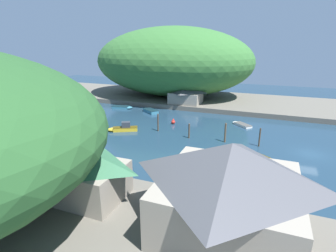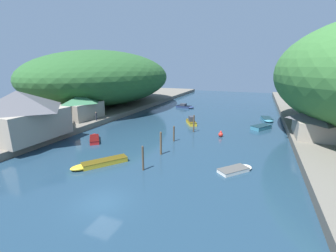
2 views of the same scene
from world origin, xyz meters
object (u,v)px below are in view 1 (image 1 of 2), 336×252
object	(u,v)px
boat_mid_channel	(122,128)
channel_buoy_near	(173,122)
boat_navy_launch	(19,129)
boat_open_rowboat	(123,107)
boat_white_cruiser	(241,124)
boathouse_shed	(81,171)
boat_far_upstream	(193,173)
boat_small_dinghy	(264,160)
person_by_boathouse	(111,169)
waterfront_building	(229,185)
right_bank_cottage	(186,93)
person_on_quay	(270,203)
boat_red_skiff	(149,111)

from	to	relation	value
boat_mid_channel	channel_buoy_near	bearing A→B (deg)	-72.16
boat_navy_launch	boat_mid_channel	bearing A→B (deg)	30.57
boat_open_rowboat	channel_buoy_near	distance (m)	17.07
boat_white_cruiser	boathouse_shed	bearing A→B (deg)	-157.13
boat_far_upstream	boat_small_dinghy	bearing A→B (deg)	-87.86
boat_navy_launch	channel_buoy_near	bearing A→B (deg)	39.38
boat_far_upstream	person_by_boathouse	distance (m)	9.40
boathouse_shed	boat_open_rowboat	distance (m)	38.99
waterfront_building	right_bank_cottage	bearing A→B (deg)	21.89
boat_open_rowboat	channel_buoy_near	size ratio (longest dim) A/B	4.44
boat_navy_launch	person_on_quay	distance (m)	42.65
boat_navy_launch	boat_far_upstream	bearing A→B (deg)	1.65
right_bank_cottage	boat_small_dinghy	xyz separation A→B (m)	(-25.24, -18.73, -3.07)
boat_red_skiff	boat_far_upstream	bearing A→B (deg)	-109.91
boathouse_shed	channel_buoy_near	size ratio (longest dim) A/B	7.44
boat_far_upstream	person_by_boathouse	xyz separation A→B (m)	(-5.54, 7.39, 1.75)
waterfront_building	person_on_quay	distance (m)	4.96
right_bank_cottage	boat_red_skiff	world-z (taller)	right_bank_cottage
person_by_boathouse	channel_buoy_near	bearing A→B (deg)	-99.03
boat_mid_channel	person_by_boathouse	size ratio (longest dim) A/B	3.11
right_bank_cottage	channel_buoy_near	size ratio (longest dim) A/B	6.70
boat_navy_launch	person_by_boathouse	xyz separation A→B (m)	(-10.03, -25.65, 1.66)
boat_navy_launch	boat_small_dinghy	xyz separation A→B (m)	(2.28, -40.56, -0.09)
person_by_boathouse	boat_mid_channel	bearing A→B (deg)	-75.93
boathouse_shed	person_on_quay	world-z (taller)	boathouse_shed
boat_navy_launch	person_on_quay	world-z (taller)	person_on_quay
boathouse_shed	boat_small_dinghy	xyz separation A→B (m)	(16.22, -15.49, -3.31)
boat_white_cruiser	boat_navy_launch	bearing A→B (deg)	157.85
boat_white_cruiser	channel_buoy_near	bearing A→B (deg)	149.10
boat_mid_channel	boat_far_upstream	size ratio (longest dim) A/B	1.15
waterfront_building	boat_navy_launch	distance (m)	40.70
boat_navy_launch	boat_mid_channel	size ratio (longest dim) A/B	1.03
boat_navy_launch	boat_open_rowboat	distance (m)	22.76
person_on_quay	boat_mid_channel	bearing A→B (deg)	-34.83
boat_small_dinghy	person_by_boathouse	xyz separation A→B (m)	(-12.31, 14.91, 1.75)
boat_red_skiff	person_on_quay	distance (m)	39.96
boat_red_skiff	person_by_boathouse	bearing A→B (deg)	-126.77
boat_mid_channel	person_on_quay	distance (m)	29.74
boat_red_skiff	boat_open_rowboat	bearing A→B (deg)	117.85
boathouse_shed	channel_buoy_near	xyz separation A→B (m)	(27.67, 1.29, -3.16)
right_bank_cottage	channel_buoy_near	world-z (taller)	right_bank_cottage
boat_white_cruiser	waterfront_building	bearing A→B (deg)	-133.79
boathouse_shed	channel_buoy_near	world-z (taller)	boathouse_shed
boathouse_shed	boat_mid_channel	xyz separation A→B (m)	(20.52, 8.10, -3.11)
boat_navy_launch	boat_far_upstream	world-z (taller)	boat_navy_launch
boathouse_shed	channel_buoy_near	distance (m)	27.88
boat_small_dinghy	boat_open_rowboat	world-z (taller)	boat_small_dinghy
boat_far_upstream	channel_buoy_near	size ratio (longest dim) A/B	4.05
right_bank_cottage	person_on_quay	xyz separation A→B (m)	(-37.92, -19.49, -1.33)
waterfront_building	boat_far_upstream	size ratio (longest dim) A/B	2.33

